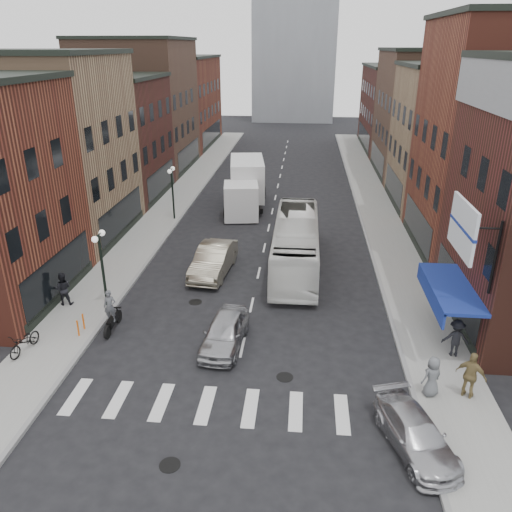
% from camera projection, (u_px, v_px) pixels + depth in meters
% --- Properties ---
extents(ground, '(160.00, 160.00, 0.00)m').
position_uv_depth(ground, '(239.00, 360.00, 21.49)').
color(ground, black).
rests_on(ground, ground).
extents(sidewalk_left, '(3.00, 74.00, 0.15)m').
position_uv_depth(sidewalk_left, '(173.00, 204.00, 42.38)').
color(sidewalk_left, gray).
rests_on(sidewalk_left, ground).
extents(sidewalk_right, '(3.00, 74.00, 0.15)m').
position_uv_depth(sidewalk_right, '(377.00, 210.00, 40.86)').
color(sidewalk_right, gray).
rests_on(sidewalk_right, ground).
extents(curb_left, '(0.20, 74.00, 0.16)m').
position_uv_depth(curb_left, '(191.00, 205.00, 42.28)').
color(curb_left, gray).
rests_on(curb_left, ground).
extents(curb_right, '(0.20, 74.00, 0.16)m').
position_uv_depth(curb_right, '(358.00, 210.00, 41.02)').
color(curb_right, gray).
rests_on(curb_right, ground).
extents(crosswalk_stripes, '(12.00, 2.20, 0.01)m').
position_uv_depth(crosswalk_stripes, '(229.00, 407.00, 18.75)').
color(crosswalk_stripes, silver).
rests_on(crosswalk_stripes, ground).
extents(bldg_left_mid_a, '(10.30, 10.20, 12.30)m').
position_uv_depth(bldg_left_mid_a, '(42.00, 149.00, 33.26)').
color(bldg_left_mid_a, '#8F6C4F').
rests_on(bldg_left_mid_a, ground).
extents(bldg_left_mid_b, '(10.30, 10.20, 10.30)m').
position_uv_depth(bldg_left_mid_b, '(101.00, 138.00, 42.82)').
color(bldg_left_mid_b, '#442018').
rests_on(bldg_left_mid_b, ground).
extents(bldg_left_far_a, '(10.30, 12.20, 13.30)m').
position_uv_depth(bldg_left_far_a, '(140.00, 106.00, 52.31)').
color(bldg_left_far_a, brown).
rests_on(bldg_left_far_a, ground).
extents(bldg_left_far_b, '(10.30, 16.20, 11.30)m').
position_uv_depth(bldg_left_far_b, '(174.00, 102.00, 65.53)').
color(bldg_left_far_b, maroon).
rests_on(bldg_left_far_b, ground).
extents(bldg_right_mid_b, '(10.30, 10.20, 11.30)m').
position_uv_depth(bldg_right_mid_b, '(462.00, 138.00, 39.93)').
color(bldg_right_mid_b, '#8F6C4F').
rests_on(bldg_right_mid_b, ground).
extents(bldg_right_far_a, '(10.30, 12.20, 12.30)m').
position_uv_depth(bldg_right_far_a, '(432.00, 114.00, 49.81)').
color(bldg_right_far_a, brown).
rests_on(bldg_right_far_a, ground).
extents(bldg_right_far_b, '(10.30, 16.20, 10.30)m').
position_uv_depth(bldg_right_far_b, '(406.00, 108.00, 63.03)').
color(bldg_right_far_b, '#442018').
rests_on(bldg_right_far_b, ground).
extents(awning_blue, '(1.80, 5.00, 0.78)m').
position_uv_depth(awning_blue, '(447.00, 289.00, 21.96)').
color(awning_blue, navy).
rests_on(awning_blue, ground).
extents(billboard_sign, '(1.52, 3.00, 3.70)m').
position_uv_depth(billboard_sign, '(465.00, 229.00, 18.78)').
color(billboard_sign, black).
rests_on(billboard_sign, ground).
extents(streetlamp_near, '(0.32, 1.22, 4.11)m').
position_uv_depth(streetlamp_near, '(101.00, 256.00, 24.69)').
color(streetlamp_near, black).
rests_on(streetlamp_near, ground).
extents(streetlamp_far, '(0.32, 1.22, 4.11)m').
position_uv_depth(streetlamp_far, '(172.00, 184.00, 37.51)').
color(streetlamp_far, black).
rests_on(streetlamp_far, ground).
extents(bike_rack, '(0.08, 0.68, 0.80)m').
position_uv_depth(bike_rack, '(81.00, 325.00, 23.15)').
color(bike_rack, '#D8590C').
rests_on(bike_rack, sidewalk_left).
extents(box_truck, '(3.41, 9.03, 3.81)m').
position_uv_depth(box_truck, '(246.00, 186.00, 40.88)').
color(box_truck, silver).
rests_on(box_truck, ground).
extents(motorcycle_rider, '(0.60, 2.08, 2.12)m').
position_uv_depth(motorcycle_rider, '(111.00, 312.00, 23.36)').
color(motorcycle_rider, black).
rests_on(motorcycle_rider, ground).
extents(transit_bus, '(2.58, 11.01, 3.07)m').
position_uv_depth(transit_bus, '(296.00, 243.00, 29.96)').
color(transit_bus, white).
rests_on(transit_bus, ground).
extents(sedan_left_near, '(2.04, 4.30, 1.42)m').
position_uv_depth(sedan_left_near, '(225.00, 332.00, 22.28)').
color(sedan_left_near, '#ABABAF').
rests_on(sedan_left_near, ground).
extents(sedan_left_far, '(2.28, 5.34, 1.71)m').
position_uv_depth(sedan_left_far, '(213.00, 260.00, 29.37)').
color(sedan_left_far, '#A79E87').
rests_on(sedan_left_far, ground).
extents(curb_car, '(2.80, 4.40, 1.19)m').
position_uv_depth(curb_car, '(416.00, 434.00, 16.59)').
color(curb_car, '#B2B2B7').
rests_on(curb_car, ground).
extents(parked_bicycle, '(0.94, 1.95, 0.98)m').
position_uv_depth(parked_bicycle, '(25.00, 342.00, 21.67)').
color(parked_bicycle, black).
rests_on(parked_bicycle, sidewalk_left).
extents(ped_left_solo, '(0.93, 0.64, 1.76)m').
position_uv_depth(ped_left_solo, '(63.00, 289.00, 25.52)').
color(ped_left_solo, black).
rests_on(ped_left_solo, sidewalk_left).
extents(ped_right_a, '(1.15, 0.65, 1.72)m').
position_uv_depth(ped_right_a, '(456.00, 338.00, 21.27)').
color(ped_right_a, black).
rests_on(ped_right_a, sidewalk_right).
extents(ped_right_b, '(1.25, 1.08, 1.92)m').
position_uv_depth(ped_right_b, '(471.00, 375.00, 18.70)').
color(ped_right_b, olive).
rests_on(ped_right_b, sidewalk_right).
extents(ped_right_c, '(0.96, 0.84, 1.65)m').
position_uv_depth(ped_right_c, '(432.00, 376.00, 18.85)').
color(ped_right_c, slate).
rests_on(ped_right_c, sidewalk_right).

